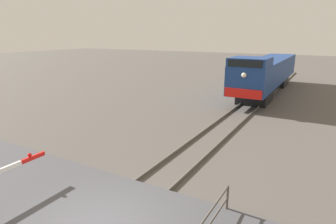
# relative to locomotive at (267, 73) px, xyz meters

# --- Properties ---
(rail_track_left) EXTENTS (0.08, 80.00, 0.15)m
(rail_track_left) POSITION_rel_locomotive_xyz_m (-0.72, -22.80, -1.88)
(rail_track_left) COLOR #59544C
(rail_track_left) RESTS_ON ground_plane
(locomotive) EXTENTS (2.77, 16.97, 3.78)m
(locomotive) POSITION_rel_locomotive_xyz_m (0.00, 0.00, 0.00)
(locomotive) COLOR black
(locomotive) RESTS_ON ground_plane
(guard_railing) EXTENTS (0.08, 2.87, 0.95)m
(guard_railing) POSITION_rel_locomotive_xyz_m (2.88, -21.45, -1.33)
(guard_railing) COLOR #4C4742
(guard_railing) RESTS_ON ground_plane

